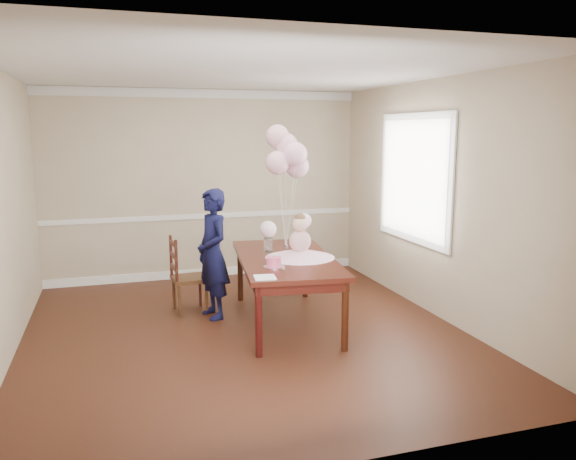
{
  "coord_description": "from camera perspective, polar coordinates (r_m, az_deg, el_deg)",
  "views": [
    {
      "loc": [
        -1.26,
        -5.53,
        2.11
      ],
      "look_at": [
        0.54,
        0.21,
        1.05
      ],
      "focal_mm": 35.0,
      "sensor_mm": 36.0,
      "label": 1
    }
  ],
  "objects": [
    {
      "name": "floor",
      "position": [
        6.06,
        -4.31,
        -10.44
      ],
      "size": [
        4.5,
        5.0,
        0.0
      ],
      "primitive_type": "cube",
      "color": "black",
      "rests_on": "ground"
    },
    {
      "name": "ceiling",
      "position": [
        5.71,
        -4.67,
        15.88
      ],
      "size": [
        4.5,
        5.0,
        0.02
      ],
      "primitive_type": "cube",
      "color": "silver",
      "rests_on": "wall_back"
    },
    {
      "name": "wall_back",
      "position": [
        8.17,
        -8.42,
        4.54
      ],
      "size": [
        4.5,
        0.02,
        2.7
      ],
      "primitive_type": "cube",
      "color": "tan",
      "rests_on": "floor"
    },
    {
      "name": "wall_front",
      "position": [
        3.37,
        5.07,
        -3.09
      ],
      "size": [
        4.5,
        0.02,
        2.7
      ],
      "primitive_type": "cube",
      "color": "tan",
      "rests_on": "floor"
    },
    {
      "name": "wall_left",
      "position": [
        5.67,
        -27.22,
        1.17
      ],
      "size": [
        0.02,
        5.0,
        2.7
      ],
      "primitive_type": "cube",
      "color": "tan",
      "rests_on": "floor"
    },
    {
      "name": "wall_right",
      "position": [
        6.6,
        14.96,
        3.03
      ],
      "size": [
        0.02,
        5.0,
        2.7
      ],
      "primitive_type": "cube",
      "color": "tan",
      "rests_on": "floor"
    },
    {
      "name": "chair_rail_trim",
      "position": [
        8.21,
        -8.33,
        1.4
      ],
      "size": [
        4.5,
        0.02,
        0.07
      ],
      "primitive_type": "cube",
      "color": "white",
      "rests_on": "wall_back"
    },
    {
      "name": "crown_molding",
      "position": [
        8.14,
        -8.64,
        13.54
      ],
      "size": [
        4.5,
        0.02,
        0.12
      ],
      "primitive_type": "cube",
      "color": "silver",
      "rests_on": "wall_back"
    },
    {
      "name": "baseboard_trim",
      "position": [
        8.38,
        -8.18,
        -4.29
      ],
      "size": [
        4.5,
        0.02,
        0.12
      ],
      "primitive_type": "cube",
      "color": "white",
      "rests_on": "floor"
    },
    {
      "name": "window_frame",
      "position": [
        6.99,
        12.7,
        5.15
      ],
      "size": [
        0.02,
        1.66,
        1.56
      ],
      "primitive_type": "cube",
      "color": "white",
      "rests_on": "wall_right"
    },
    {
      "name": "window_blinds",
      "position": [
        6.98,
        12.57,
        5.14
      ],
      "size": [
        0.01,
        1.5,
        1.4
      ],
      "primitive_type": "cube",
      "color": "white",
      "rests_on": "wall_right"
    },
    {
      "name": "dining_table_top",
      "position": [
        6.18,
        -0.23,
        -2.96
      ],
      "size": [
        1.24,
        2.11,
        0.05
      ],
      "primitive_type": "cube",
      "rotation": [
        0.0,
        0.0,
        -0.12
      ],
      "color": "black",
      "rests_on": "table_leg_fl"
    },
    {
      "name": "table_apron",
      "position": [
        6.2,
        -0.23,
        -3.64
      ],
      "size": [
        1.13,
        2.0,
        0.1
      ],
      "primitive_type": "cube",
      "rotation": [
        0.0,
        0.0,
        -0.12
      ],
      "color": "black",
      "rests_on": "table_leg_fl"
    },
    {
      "name": "table_leg_fl",
      "position": [
        5.35,
        -3.0,
        -9.25
      ],
      "size": [
        0.08,
        0.08,
        0.7
      ],
      "primitive_type": "cylinder",
      "rotation": [
        0.0,
        0.0,
        -0.12
      ],
      "color": "black",
      "rests_on": "floor"
    },
    {
      "name": "table_leg_fr",
      "position": [
        5.51,
        5.82,
        -8.7
      ],
      "size": [
        0.08,
        0.08,
        0.7
      ],
      "primitive_type": "cylinder",
      "rotation": [
        0.0,
        0.0,
        -0.12
      ],
      "color": "black",
      "rests_on": "floor"
    },
    {
      "name": "table_leg_bl",
      "position": [
        7.1,
        -4.88,
        -4.4
      ],
      "size": [
        0.08,
        0.08,
        0.7
      ],
      "primitive_type": "cylinder",
      "rotation": [
        0.0,
        0.0,
        -0.12
      ],
      "color": "black",
      "rests_on": "floor"
    },
    {
      "name": "table_leg_br",
      "position": [
        7.22,
        1.8,
        -4.12
      ],
      "size": [
        0.08,
        0.08,
        0.7
      ],
      "primitive_type": "cylinder",
      "rotation": [
        0.0,
        0.0,
        -0.12
      ],
      "color": "black",
      "rests_on": "floor"
    },
    {
      "name": "baby_skirt",
      "position": [
        6.14,
        1.23,
        -2.33
      ],
      "size": [
        0.85,
        0.85,
        0.1
      ],
      "primitive_type": "cone",
      "rotation": [
        0.0,
        0.0,
        -0.12
      ],
      "color": "#FFBBD3",
      "rests_on": "dining_table_top"
    },
    {
      "name": "baby_torso",
      "position": [
        6.11,
        1.23,
        -1.14
      ],
      "size": [
        0.24,
        0.24,
        0.24
      ],
      "primitive_type": "sphere",
      "color": "pink",
      "rests_on": "baby_skirt"
    },
    {
      "name": "baby_head",
      "position": [
        6.08,
        1.24,
        0.62
      ],
      "size": [
        0.17,
        0.17,
        0.17
      ],
      "primitive_type": "sphere",
      "color": "beige",
      "rests_on": "baby_torso"
    },
    {
      "name": "baby_hair",
      "position": [
        6.07,
        1.24,
        1.18
      ],
      "size": [
        0.12,
        0.12,
        0.12
      ],
      "primitive_type": "sphere",
      "color": "brown",
      "rests_on": "baby_head"
    },
    {
      "name": "cake_platter",
      "position": [
        5.71,
        -1.43,
        -3.76
      ],
      "size": [
        0.25,
        0.25,
        0.01
      ],
      "primitive_type": "cylinder",
      "rotation": [
        0.0,
        0.0,
        -0.12
      ],
      "color": "silver",
      "rests_on": "dining_table_top"
    },
    {
      "name": "birthday_cake",
      "position": [
        5.7,
        -1.43,
        -3.23
      ],
      "size": [
        0.17,
        0.17,
        0.1
      ],
      "primitive_type": "cylinder",
      "rotation": [
        0.0,
        0.0,
        -0.12
      ],
      "color": "#E74978",
      "rests_on": "cake_platter"
    },
    {
      "name": "cake_flower_a",
      "position": [
        5.68,
        -1.44,
        -2.59
      ],
      "size": [
        0.03,
        0.03,
        0.03
      ],
      "primitive_type": "sphere",
      "color": "silver",
      "rests_on": "birthday_cake"
    },
    {
      "name": "cake_flower_b",
      "position": [
        5.7,
        -1.17,
        -2.54
      ],
      "size": [
        0.03,
        0.03,
        0.03
      ],
      "primitive_type": "sphere",
      "color": "white",
      "rests_on": "birthday_cake"
    },
    {
      "name": "rose_vase_near",
      "position": [
        6.42,
        -2.02,
        -1.51
      ],
      "size": [
        0.11,
        0.11,
        0.16
      ],
      "primitive_type": "cylinder",
      "rotation": [
        0.0,
        0.0,
        -0.12
      ],
      "color": "white",
      "rests_on": "dining_table_top"
    },
    {
      "name": "roses_near",
      "position": [
        6.39,
        -2.03,
        0.07
      ],
      "size": [
        0.19,
        0.19,
        0.19
      ],
      "primitive_type": "sphere",
      "color": "silver",
      "rests_on": "rose_vase_near"
    },
    {
      "name": "rose_vase_far",
      "position": [
        7.05,
        1.62,
        -0.48
      ],
      "size": [
        0.11,
        0.11,
        0.16
      ],
      "primitive_type": "cylinder",
      "rotation": [
        0.0,
        0.0,
        -0.12
      ],
      "color": "white",
      "rests_on": "dining_table_top"
    },
    {
      "name": "roses_far",
      "position": [
        7.02,
        1.62,
        0.97
      ],
      "size": [
        0.19,
        0.19,
        0.19
      ],
      "primitive_type": "sphere",
      "color": "silver",
      "rests_on": "rose_vase_far"
    },
    {
      "name": "napkin",
      "position": [
        5.3,
        -2.38,
        -4.82
      ],
      "size": [
        0.22,
        0.22,
        0.01
      ],
      "primitive_type": "cube",
      "rotation": [
        0.0,
        0.0,
        -0.12
      ],
      "color": "white",
      "rests_on": "dining_table_top"
    },
    {
      "name": "balloon_weight",
      "position": [
        6.72,
        -0.2,
        -1.6
      ],
      "size": [
        0.04,
        0.04,
        0.02
      ],
      "primitive_type": "cylinder",
      "rotation": [
        0.0,
        0.0,
        -0.12
      ],
      "color": "silver",
      "rests_on": "dining_table_top"
    },
    {
      "name": "balloon_a",
      "position": [
        6.57,
        -1.07,
        6.86
      ],
      "size": [
        0.28,
        0.28,
        0.28
      ],
      "primitive_type": "sphere",
      "color": "#FFB4C5",
      "rests_on": "balloon_ribbon_a"
    },
    {
      "name": "balloon_b",
      "position": [
        6.56,
        0.74,
        7.72
      ],
      "size": [
        0.28,
        0.28,
        0.28
      ],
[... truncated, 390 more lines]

